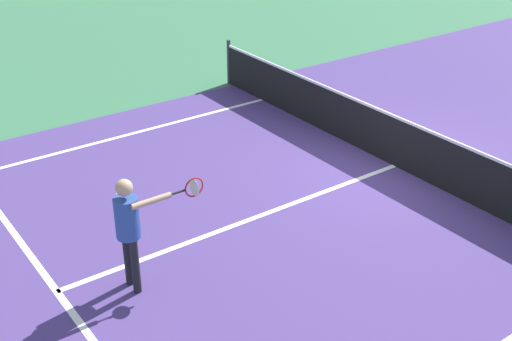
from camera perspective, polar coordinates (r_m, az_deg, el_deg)
The scene contains 6 objects.
ground_plane at distance 12.50m, azimuth 11.72°, elevation 0.40°, with size 60.00×60.00×0.00m, color #38724C.
court_surface_inbounds at distance 12.50m, azimuth 11.72°, elevation 0.40°, with size 10.62×24.40×0.00m, color #4C387A.
line_service_near at distance 9.44m, azimuth -16.61°, elevation -9.85°, with size 8.22×0.10×0.01m, color white.
line_center_service at distance 10.60m, azimuth -0.33°, elevation -4.12°, with size 0.10×6.40×0.01m, color white.
net at distance 12.29m, azimuth 11.93°, elevation 2.45°, with size 11.01×0.09×1.07m.
player_near at distance 8.73m, azimuth -10.70°, elevation -4.34°, with size 0.51×1.20×1.64m.
Camera 1 is at (7.39, -8.44, 5.51)m, focal length 46.96 mm.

